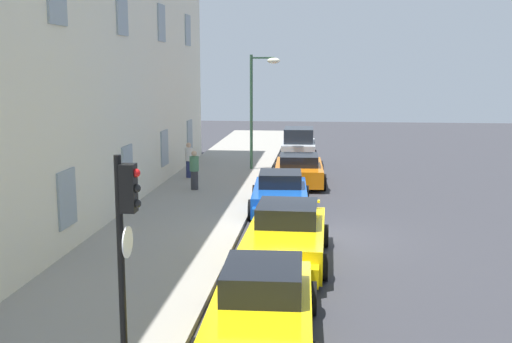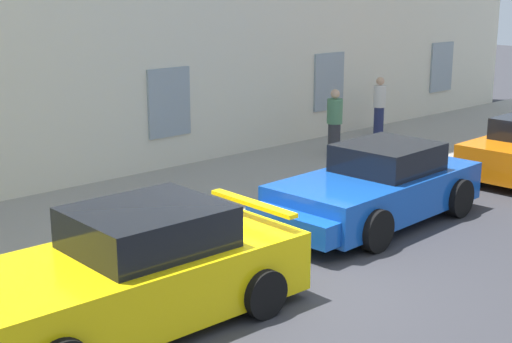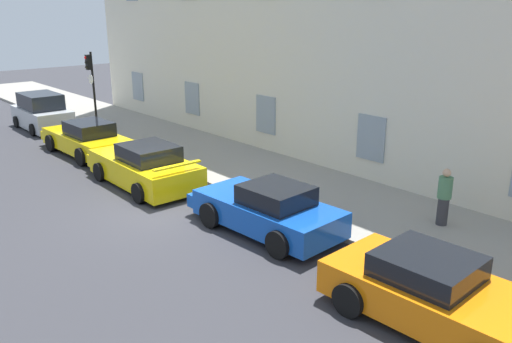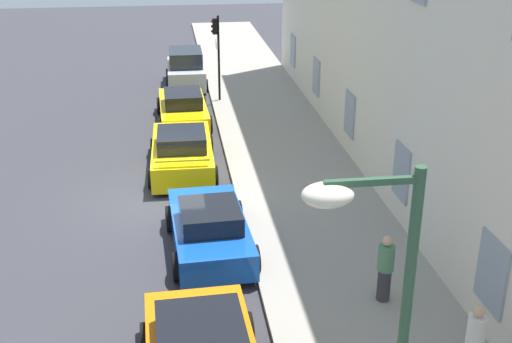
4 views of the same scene
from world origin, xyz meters
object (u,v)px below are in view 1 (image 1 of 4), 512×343
(pedestrian_admiring, at_px, (194,170))
(sportscar_red_lead, at_px, (261,315))
(sportscar_white_middle, at_px, (280,196))
(sportscar_yellow_flank, at_px, (286,239))
(hatchback_distant, at_px, (299,148))
(pedestrian_strolling, at_px, (189,160))
(traffic_light, at_px, (126,240))
(street_lamp, at_px, (260,90))
(sportscar_tail_end, at_px, (299,170))

(pedestrian_admiring, bearing_deg, sportscar_red_lead, -163.79)
(sportscar_red_lead, relative_size, sportscar_white_middle, 1.10)
(sportscar_yellow_flank, height_order, hatchback_distant, hatchback_distant)
(sportscar_red_lead, xyz_separation_m, pedestrian_strolling, (16.35, 4.76, 0.33))
(sportscar_yellow_flank, bearing_deg, hatchback_distant, 0.86)
(sportscar_white_middle, height_order, traffic_light, traffic_light)
(street_lamp, distance_m, pedestrian_admiring, 6.50)
(sportscar_red_lead, xyz_separation_m, pedestrian_admiring, (13.65, 3.97, 0.32))
(sportscar_red_lead, height_order, sportscar_yellow_flank, sportscar_yellow_flank)
(sportscar_yellow_flank, bearing_deg, street_lamp, 8.11)
(sportscar_yellow_flank, bearing_deg, pedestrian_admiring, 25.53)
(sportscar_yellow_flank, height_order, sportscar_tail_end, sportscar_yellow_flank)
(hatchback_distant, bearing_deg, pedestrian_admiring, 153.43)
(sportscar_tail_end, distance_m, hatchback_distant, 5.31)
(pedestrian_admiring, relative_size, pedestrian_strolling, 1.00)
(sportscar_white_middle, distance_m, pedestrian_strolling, 7.31)
(sportscar_yellow_flank, xyz_separation_m, sportscar_tail_end, (11.17, 0.05, -0.02))
(sportscar_tail_end, xyz_separation_m, street_lamp, (2.87, 1.95, 3.32))
(hatchback_distant, bearing_deg, traffic_light, 176.30)
(sportscar_white_middle, bearing_deg, pedestrian_admiring, 49.43)
(sportscar_yellow_flank, relative_size, traffic_light, 1.34)
(hatchback_distant, distance_m, street_lamp, 4.28)
(sportscar_yellow_flank, height_order, traffic_light, traffic_light)
(sportscar_red_lead, relative_size, traffic_light, 1.37)
(sportscar_red_lead, bearing_deg, pedestrian_admiring, 16.21)
(sportscar_yellow_flank, relative_size, sportscar_white_middle, 1.08)
(sportscar_yellow_flank, bearing_deg, sportscar_red_lead, 177.97)
(sportscar_yellow_flank, height_order, street_lamp, street_lamp)
(sportscar_red_lead, xyz_separation_m, street_lamp, (19.01, 1.82, 3.30))
(street_lamp, bearing_deg, sportscar_tail_end, -145.79)
(sportscar_tail_end, distance_m, traffic_light, 18.86)
(hatchback_distant, bearing_deg, sportscar_white_middle, 178.64)
(traffic_light, height_order, street_lamp, street_lamp)
(sportscar_red_lead, xyz_separation_m, sportscar_white_middle, (10.54, 0.33, -0.01))
(street_lamp, height_order, pedestrian_admiring, street_lamp)
(sportscar_tail_end, bearing_deg, street_lamp, 34.21)
(sportscar_white_middle, xyz_separation_m, hatchback_distant, (10.91, -0.26, 0.25))
(street_lamp, xyz_separation_m, pedestrian_admiring, (-5.36, 2.15, -2.98))
(traffic_light, bearing_deg, sportscar_yellow_flank, -13.48)
(sportscar_red_lead, xyz_separation_m, hatchback_distant, (21.45, 0.07, 0.25))
(pedestrian_admiring, bearing_deg, street_lamp, -21.82)
(sportscar_tail_end, distance_m, pedestrian_admiring, 4.81)
(sportscar_tail_end, height_order, traffic_light, traffic_light)
(sportscar_tail_end, relative_size, pedestrian_admiring, 3.06)
(hatchback_distant, height_order, pedestrian_admiring, hatchback_distant)
(hatchback_distant, relative_size, pedestrian_admiring, 2.36)
(sportscar_yellow_flank, distance_m, pedestrian_admiring, 9.62)
(sportscar_tail_end, relative_size, street_lamp, 0.88)
(sportscar_white_middle, relative_size, pedestrian_strolling, 2.93)
(traffic_light, bearing_deg, sportscar_tail_end, -5.35)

